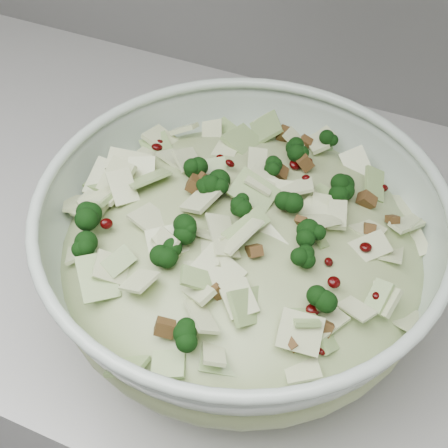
# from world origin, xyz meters

# --- Properties ---
(counter) EXTENTS (3.60, 0.60, 0.90)m
(counter) POSITION_xyz_m (0.00, 1.70, 0.45)
(counter) COLOR #A5A5A0
(counter) RESTS_ON floor
(mixing_bowl) EXTENTS (0.47, 0.47, 0.15)m
(mixing_bowl) POSITION_xyz_m (0.44, 1.60, 0.98)
(mixing_bowl) COLOR silver
(mixing_bowl) RESTS_ON counter
(salad) EXTENTS (0.44, 0.44, 0.15)m
(salad) POSITION_xyz_m (0.44, 1.60, 1.00)
(salad) COLOR #A4B27A
(salad) RESTS_ON mixing_bowl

